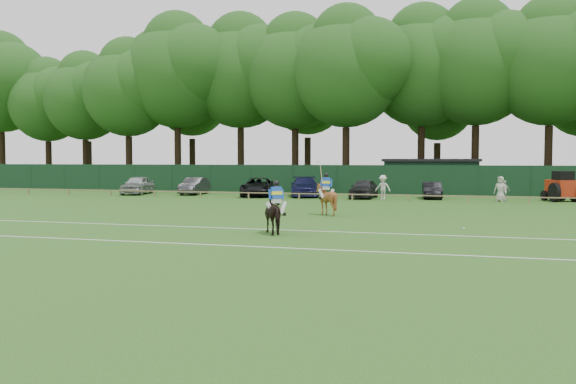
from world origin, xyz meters
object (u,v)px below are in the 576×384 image
at_px(estate_black, 432,190).
at_px(spectator_mid, 504,191).
at_px(horse_chestnut, 326,199).
at_px(hatch_grey, 364,189).
at_px(spectator_left, 383,187).
at_px(horse_dark, 276,214).
at_px(sedan_navy, 305,187).
at_px(suv_black, 258,187).
at_px(tractor, 561,187).
at_px(sedan_grey, 194,186).
at_px(utility_shed, 432,176).
at_px(spectator_right, 500,189).
at_px(sedan_silver, 138,185).
at_px(polo_ball, 464,228).

height_order(estate_black, spectator_mid, spectator_mid).
xyz_separation_m(horse_chestnut, spectator_mid, (9.88, 13.99, -0.11)).
relative_size(hatch_grey, spectator_left, 2.41).
xyz_separation_m(horse_dark, horse_chestnut, (0.12, 8.63, 0.07)).
bearing_deg(sedan_navy, horse_dark, -94.01).
relative_size(suv_black, tractor, 1.80).
xyz_separation_m(sedan_grey, utility_shed, (19.33, 8.12, 0.82)).
distance_m(estate_black, utility_shed, 8.23).
bearing_deg(spectator_right, sedan_navy, -168.24).
relative_size(sedan_silver, sedan_navy, 0.86).
xyz_separation_m(sedan_grey, sedan_navy, (9.78, -0.12, 0.07)).
height_order(sedan_grey, suv_black, suv_black).
distance_m(hatch_grey, spectator_right, 9.96).
bearing_deg(estate_black, horse_dark, -107.76).
xyz_separation_m(sedan_grey, suv_black, (6.10, -0.93, 0.03)).
relative_size(horse_dark, suv_black, 0.34).
xyz_separation_m(horse_dark, polo_ball, (7.28, 3.75, -0.74)).
bearing_deg(sedan_navy, spectator_right, -23.03).
distance_m(spectator_left, polo_ball, 19.59).
bearing_deg(estate_black, tractor, -9.24).
xyz_separation_m(spectator_right, polo_ball, (-2.44, -18.45, -0.85)).
height_order(sedan_grey, spectator_left, spectator_left).
xyz_separation_m(sedan_navy, polo_ball, (12.38, -20.29, -0.75)).
xyz_separation_m(horse_dark, sedan_navy, (-5.10, 24.04, 0.00)).
distance_m(spectator_mid, polo_ball, 19.08).
bearing_deg(tractor, spectator_right, 177.76).
relative_size(suv_black, utility_shed, 0.65).
bearing_deg(sedan_silver, spectator_right, -12.50).
xyz_separation_m(horse_chestnut, sedan_grey, (-15.00, 15.52, -0.14)).
height_order(horse_dark, hatch_grey, horse_dark).
xyz_separation_m(polo_ball, tractor, (6.61, 19.89, 0.98)).
xyz_separation_m(spectator_left, spectator_mid, (8.62, 0.20, -0.16)).
distance_m(suv_black, spectator_right, 18.54).
distance_m(sedan_silver, sedan_navy, 14.60).
height_order(spectator_mid, polo_ball, spectator_mid).
relative_size(spectator_left, utility_shed, 0.22).
bearing_deg(sedan_silver, tractor, -9.84).
relative_size(polo_ball, tractor, 0.03).
xyz_separation_m(sedan_silver, polo_ball, (26.95, -19.29, -0.75)).
bearing_deg(horse_dark, utility_shed, -132.14).
bearing_deg(hatch_grey, spectator_left, -25.39).
xyz_separation_m(hatch_grey, tractor, (14.08, 0.43, 0.28)).
bearing_deg(polo_ball, spectator_right, 82.46).
bearing_deg(spectator_mid, tractor, -15.19).
relative_size(hatch_grey, tractor, 1.45).
height_order(sedan_silver, sedan_navy, sedan_silver).
relative_size(sedan_grey, spectator_left, 2.41).
xyz_separation_m(sedan_silver, spectator_mid, (29.66, -0.42, -0.05)).
xyz_separation_m(sedan_grey, spectator_left, (16.26, -1.73, 0.19)).
height_order(estate_black, utility_shed, utility_shed).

